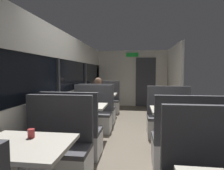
% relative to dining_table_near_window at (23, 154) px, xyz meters
% --- Properties ---
extents(ground_plane, '(3.30, 9.20, 0.02)m').
position_rel_dining_table_near_window_xyz_m(ground_plane, '(0.89, 2.09, -0.65)').
color(ground_plane, '#665B4C').
extents(carriage_window_panel_left, '(0.09, 8.48, 2.30)m').
position_rel_dining_table_near_window_xyz_m(carriage_window_panel_left, '(-0.56, 2.09, 0.47)').
color(carriage_window_panel_left, beige).
rests_on(carriage_window_panel_left, ground_plane).
extents(carriage_end_bulkhead, '(2.90, 0.11, 2.30)m').
position_rel_dining_table_near_window_xyz_m(carriage_end_bulkhead, '(0.95, 6.28, 0.50)').
color(carriage_end_bulkhead, beige).
rests_on(carriage_end_bulkhead, ground_plane).
extents(carriage_aisle_panel_right, '(0.08, 2.40, 2.30)m').
position_rel_dining_table_near_window_xyz_m(carriage_aisle_panel_right, '(2.34, 5.09, 0.51)').
color(carriage_aisle_panel_right, beige).
rests_on(carriage_aisle_panel_right, ground_plane).
extents(dining_table_near_window, '(0.90, 0.70, 0.74)m').
position_rel_dining_table_near_window_xyz_m(dining_table_near_window, '(0.00, 0.00, 0.00)').
color(dining_table_near_window, '#9E9EA3').
rests_on(dining_table_near_window, ground_plane).
extents(bench_near_window_facing_entry, '(0.95, 0.50, 1.10)m').
position_rel_dining_table_near_window_xyz_m(bench_near_window_facing_entry, '(0.00, 0.70, -0.31)').
color(bench_near_window_facing_entry, silver).
rests_on(bench_near_window_facing_entry, ground_plane).
extents(dining_table_mid_window, '(0.90, 0.70, 0.74)m').
position_rel_dining_table_near_window_xyz_m(dining_table_mid_window, '(0.00, 2.09, 0.00)').
color(dining_table_mid_window, '#9E9EA3').
rests_on(dining_table_mid_window, ground_plane).
extents(bench_mid_window_facing_end, '(0.95, 0.50, 1.10)m').
position_rel_dining_table_near_window_xyz_m(bench_mid_window_facing_end, '(0.00, 1.39, -0.31)').
color(bench_mid_window_facing_end, silver).
rests_on(bench_mid_window_facing_end, ground_plane).
extents(bench_mid_window_facing_entry, '(0.95, 0.50, 1.10)m').
position_rel_dining_table_near_window_xyz_m(bench_mid_window_facing_entry, '(0.00, 2.78, -0.31)').
color(bench_mid_window_facing_entry, silver).
rests_on(bench_mid_window_facing_entry, ground_plane).
extents(dining_table_far_window, '(0.90, 0.70, 0.74)m').
position_rel_dining_table_near_window_xyz_m(dining_table_far_window, '(0.00, 4.17, 0.00)').
color(dining_table_far_window, '#9E9EA3').
rests_on(dining_table_far_window, ground_plane).
extents(bench_far_window_facing_end, '(0.95, 0.50, 1.10)m').
position_rel_dining_table_near_window_xyz_m(bench_far_window_facing_end, '(0.00, 3.47, -0.31)').
color(bench_far_window_facing_end, silver).
rests_on(bench_far_window_facing_end, ground_plane).
extents(bench_far_window_facing_entry, '(0.95, 0.50, 1.10)m').
position_rel_dining_table_near_window_xyz_m(bench_far_window_facing_entry, '(0.00, 4.87, -0.31)').
color(bench_far_window_facing_entry, silver).
rests_on(bench_far_window_facing_entry, ground_plane).
extents(dining_table_rear_aisle, '(0.90, 0.70, 0.74)m').
position_rel_dining_table_near_window_xyz_m(dining_table_rear_aisle, '(1.79, 1.89, 0.00)').
color(dining_table_rear_aisle, '#9E9EA3').
rests_on(dining_table_rear_aisle, ground_plane).
extents(bench_rear_aisle_facing_end, '(0.95, 0.50, 1.10)m').
position_rel_dining_table_near_window_xyz_m(bench_rear_aisle_facing_end, '(1.79, 1.19, -0.31)').
color(bench_rear_aisle_facing_end, silver).
rests_on(bench_rear_aisle_facing_end, ground_plane).
extents(bench_rear_aisle_facing_entry, '(0.95, 0.50, 1.10)m').
position_rel_dining_table_near_window_xyz_m(bench_rear_aisle_facing_entry, '(1.79, 2.58, -0.31)').
color(bench_rear_aisle_facing_entry, silver).
rests_on(bench_rear_aisle_facing_entry, ground_plane).
extents(seated_passenger, '(0.47, 0.55, 1.26)m').
position_rel_dining_table_near_window_xyz_m(seated_passenger, '(0.00, 3.54, -0.10)').
color(seated_passenger, '#26262D').
rests_on(seated_passenger, ground_plane).
extents(coffee_cup_secondary, '(0.07, 0.07, 0.09)m').
position_rel_dining_table_near_window_xyz_m(coffee_cup_secondary, '(-0.01, 0.16, 0.15)').
color(coffee_cup_secondary, '#B23333').
rests_on(coffee_cup_secondary, dining_table_near_window).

